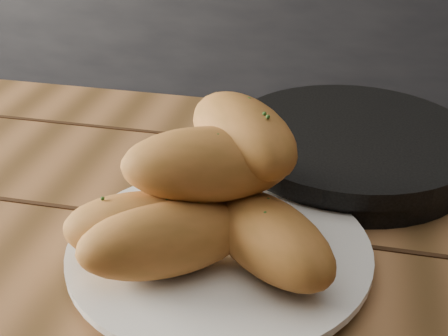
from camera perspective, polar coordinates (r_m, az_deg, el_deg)
counter at (r=2.38m, az=5.88°, el=12.70°), size 2.80×0.60×0.90m
plate at (r=0.60m, az=-0.43°, el=-7.63°), size 0.29×0.29×0.02m
bread_rolls at (r=0.56m, az=-1.35°, el=-2.81°), size 0.27×0.25×0.14m
skillet at (r=0.77m, az=11.68°, el=1.92°), size 0.42×0.30×0.05m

